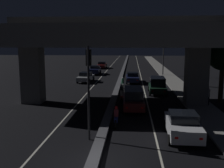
% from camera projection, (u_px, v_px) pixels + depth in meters
% --- Properties ---
extents(ground_plane, '(200.00, 200.00, 0.00)m').
position_uv_depth(ground_plane, '(93.00, 164.00, 12.62)').
color(ground_plane, black).
extents(lane_line_left_inner, '(0.12, 126.00, 0.00)m').
position_uv_depth(lane_line_left_inner, '(104.00, 74.00, 47.32)').
color(lane_line_left_inner, beige).
rests_on(lane_line_left_inner, ground_plane).
extents(lane_line_right_inner, '(0.12, 126.00, 0.00)m').
position_uv_depth(lane_line_right_inner, '(140.00, 75.00, 46.82)').
color(lane_line_right_inner, beige).
rests_on(lane_line_right_inner, ground_plane).
extents(median_divider, '(0.61, 126.00, 0.23)m').
position_uv_depth(median_divider, '(122.00, 74.00, 47.05)').
color(median_divider, '#4C4C51').
rests_on(median_divider, ground_plane).
extents(sidewalk_right, '(2.61, 126.00, 0.15)m').
position_uv_depth(sidewalk_right, '(172.00, 80.00, 39.57)').
color(sidewalk_right, gray).
rests_on(sidewalk_right, ground_plane).
extents(elevated_overpass, '(19.58, 9.96, 8.09)m').
position_uv_depth(elevated_overpass, '(113.00, 40.00, 23.93)').
color(elevated_overpass, slate).
rests_on(elevated_overpass, ground_plane).
extents(traffic_light_left_of_median, '(0.30, 0.49, 5.61)m').
position_uv_depth(traffic_light_left_of_median, '(89.00, 77.00, 15.26)').
color(traffic_light_left_of_median, black).
rests_on(traffic_light_left_of_median, ground_plane).
extents(street_lamp, '(1.97, 0.32, 8.06)m').
position_uv_depth(street_lamp, '(162.00, 48.00, 44.77)').
color(street_lamp, '#2D2D30').
rests_on(street_lamp, ground_plane).
extents(car_white_lead, '(2.11, 4.32, 1.59)m').
position_uv_depth(car_white_lead, '(183.00, 125.00, 16.05)').
color(car_white_lead, silver).
rests_on(car_white_lead, ground_plane).
extents(car_dark_red_second, '(1.99, 4.73, 1.84)m').
position_uv_depth(car_dark_red_second, '(133.00, 98.00, 22.71)').
color(car_dark_red_second, '#591414').
rests_on(car_dark_red_second, ground_plane).
extents(car_dark_green_third, '(2.05, 4.27, 1.86)m').
position_uv_depth(car_dark_green_third, '(157.00, 85.00, 29.66)').
color(car_dark_green_third, black).
rests_on(car_dark_green_third, ground_plane).
extents(car_dark_blue_fourth, '(2.00, 4.82, 1.48)m').
position_uv_depth(car_dark_blue_fourth, '(132.00, 77.00, 37.67)').
color(car_dark_blue_fourth, '#141938').
rests_on(car_dark_blue_fourth, ground_plane).
extents(car_silver_lead_oncoming, '(2.12, 4.47, 1.42)m').
position_uv_depth(car_silver_lead_oncoming, '(86.00, 77.00, 38.32)').
color(car_silver_lead_oncoming, gray).
rests_on(car_silver_lead_oncoming, ground_plane).
extents(car_dark_blue_second_oncoming, '(1.93, 4.38, 1.55)m').
position_uv_depth(car_dark_blue_second_oncoming, '(95.00, 70.00, 47.20)').
color(car_dark_blue_second_oncoming, '#141938').
rests_on(car_dark_blue_second_oncoming, ground_plane).
extents(car_dark_red_third_oncoming, '(1.92, 4.78, 1.41)m').
position_uv_depth(car_dark_red_third_oncoming, '(102.00, 65.00, 57.91)').
color(car_dark_red_third_oncoming, '#591414').
rests_on(car_dark_red_third_oncoming, ground_plane).
extents(motorcycle_blue_filtering_near, '(0.32, 1.93, 1.45)m').
position_uv_depth(motorcycle_blue_filtering_near, '(116.00, 118.00, 18.22)').
color(motorcycle_blue_filtering_near, black).
rests_on(motorcycle_blue_filtering_near, ground_plane).
extents(motorcycle_red_filtering_mid, '(0.34, 1.81, 1.40)m').
position_uv_depth(motorcycle_red_filtering_mid, '(122.00, 96.00, 25.37)').
color(motorcycle_red_filtering_mid, black).
rests_on(motorcycle_red_filtering_mid, ground_plane).
extents(motorcycle_white_filtering_far, '(0.33, 1.80, 1.52)m').
position_uv_depth(motorcycle_white_filtering_far, '(123.00, 84.00, 32.42)').
color(motorcycle_white_filtering_far, black).
rests_on(motorcycle_white_filtering_far, ground_plane).
extents(pedestrian_on_sidewalk, '(0.40, 0.40, 1.64)m').
position_uv_depth(pedestrian_on_sidewalk, '(208.00, 96.00, 23.72)').
color(pedestrian_on_sidewalk, black).
rests_on(pedestrian_on_sidewalk, sidewalk_right).
extents(roadside_tree_kerbside_near, '(3.11, 3.11, 6.23)m').
position_uv_depth(roadside_tree_kerbside_near, '(223.00, 55.00, 24.72)').
color(roadside_tree_kerbside_near, '#2D2116').
rests_on(roadside_tree_kerbside_near, ground_plane).
extents(roadside_tree_kerbside_mid, '(2.89, 2.89, 5.90)m').
position_uv_depth(roadside_tree_kerbside_mid, '(199.00, 53.00, 33.98)').
color(roadside_tree_kerbside_mid, '#2D2116').
rests_on(roadside_tree_kerbside_mid, ground_plane).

